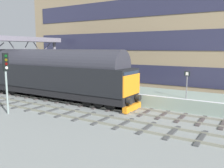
{
  "coord_description": "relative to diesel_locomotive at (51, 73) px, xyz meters",
  "views": [
    {
      "loc": [
        -16.34,
        -11.21,
        4.79
      ],
      "look_at": [
        0.2,
        -0.94,
        1.92
      ],
      "focal_mm": 39.21,
      "sensor_mm": 36.0,
      "label": 1
    }
  ],
  "objects": [
    {
      "name": "overhead_footbridge",
      "position": [
        0.42,
        5.93,
        2.97
      ],
      "size": [
        12.55,
        2.0,
        6.01
      ],
      "color": "slate",
      "rests_on": "ground"
    },
    {
      "name": "diesel_locomotive",
      "position": [
        0.0,
        0.0,
        0.0
      ],
      "size": [
        2.74,
        17.45,
        4.68
      ],
      "color": "black",
      "rests_on": "ground"
    },
    {
      "name": "track_adjacent_west",
      "position": [
        -3.25,
        -5.7,
        -2.42
      ],
      "size": [
        2.5,
        60.0,
        0.15
      ],
      "color": "gray",
      "rests_on": "ground"
    },
    {
      "name": "track_main",
      "position": [
        -0.0,
        -5.7,
        -2.42
      ],
      "size": [
        2.5,
        60.0,
        0.15
      ],
      "color": "gray",
      "rests_on": "ground"
    },
    {
      "name": "station_platform",
      "position": [
        3.6,
        -5.7,
        -1.98
      ],
      "size": [
        4.0,
        44.0,
        1.01
      ],
      "color": "gray",
      "rests_on": "ground"
    },
    {
      "name": "ground_plane",
      "position": [
        -0.0,
        -5.7,
        -2.48
      ],
      "size": [
        140.0,
        140.0,
        0.0
      ],
      "primitive_type": "plane",
      "color": "gray",
      "rests_on": "ground"
    },
    {
      "name": "platform_number_sign",
      "position": [
        2.09,
        -12.1,
        -0.11
      ],
      "size": [
        0.1,
        0.44,
        2.06
      ],
      "color": "slate",
      "rests_on": "station_platform"
    },
    {
      "name": "signal_post_near",
      "position": [
        -5.55,
        -1.27,
        0.42
      ],
      "size": [
        0.44,
        0.22,
        4.44
      ],
      "color": "gray",
      "rests_on": "ground"
    },
    {
      "name": "station_building",
      "position": [
        11.0,
        -9.05,
        6.46
      ],
      "size": [
        5.7,
        40.48,
        17.88
      ],
      "color": "#917C5E",
      "rests_on": "ground"
    },
    {
      "name": "waiting_passenger",
      "position": [
        3.7,
        -5.95,
        -0.49
      ],
      "size": [
        0.36,
        0.51,
        1.64
      ],
      "rotation": [
        0.0,
        0.0,
        1.63
      ],
      "color": "#323238",
      "rests_on": "station_platform"
    }
  ]
}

